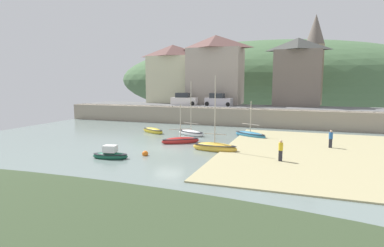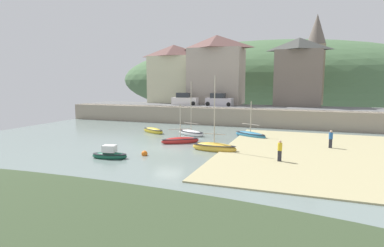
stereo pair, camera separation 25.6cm
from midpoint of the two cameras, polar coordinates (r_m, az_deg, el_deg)
The scene contains 18 objects.
ground at distance 20.33m, azimuth -12.05°, elevation -9.43°, with size 48.00×41.00×0.61m.
quay_seawall at distance 45.35m, azimuth 4.52°, elevation 1.61°, with size 48.00×9.40×2.40m.
hillside_backdrop at distance 81.70m, azimuth 13.73°, elevation 7.75°, with size 80.00×44.00×18.87m.
waterfront_building_left at distance 55.78m, azimuth -3.64°, elevation 9.06°, with size 8.92×4.38×10.06m.
waterfront_building_centre at distance 53.23m, azimuth 4.15°, elevation 9.81°, with size 9.06×5.91×11.34m.
waterfront_building_right at distance 51.29m, azimuth 18.46°, elevation 8.96°, with size 7.11×5.50×10.32m.
church_with_spire at distance 55.40m, azimuth 21.25°, elevation 10.98°, with size 3.00×3.00×14.41m.
sailboat_tall_mast at distance 25.94m, azimuth -14.93°, elevation -5.52°, with size 3.06×1.63×1.20m.
sailboat_white_hull at distance 35.26m, azimuth 10.36°, elevation -2.01°, with size 4.07×2.86×4.15m.
sailboat_nearest_shore at distance 37.81m, azimuth -7.33°, elevation -1.32°, with size 3.61×2.46×0.79m.
sailboat_far_left at distance 27.84m, azimuth 3.88°, elevation -4.32°, with size 4.17×1.48×6.84m.
rowboat_small_beached at distance 31.23m, azimuth -2.34°, elevation -3.11°, with size 3.73×3.04×4.05m.
motorboat_with_cabin at distance 35.83m, azimuth -0.41°, elevation -1.70°, with size 3.92×2.74×6.28m.
parked_car_near_slipway at distance 50.23m, azimuth -1.62°, elevation 4.32°, with size 4.21×1.97×1.95m.
parked_car_by_wall at distance 48.47m, azimuth 4.67°, elevation 4.18°, with size 4.15×1.82×1.95m.
person_on_slipway at distance 31.12m, azimuth 23.73°, elevation -2.44°, with size 0.34×0.34×1.62m.
person_near_water at distance 24.60m, azimuth 15.56°, elevation -4.59°, with size 0.34×0.34×1.62m.
mooring_buoy at distance 26.33m, azimuth -8.81°, elevation -5.46°, with size 0.51×0.51×0.51m.
Camera 1 is at (11.59, -26.10, 6.05)m, focal length 29.29 mm.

